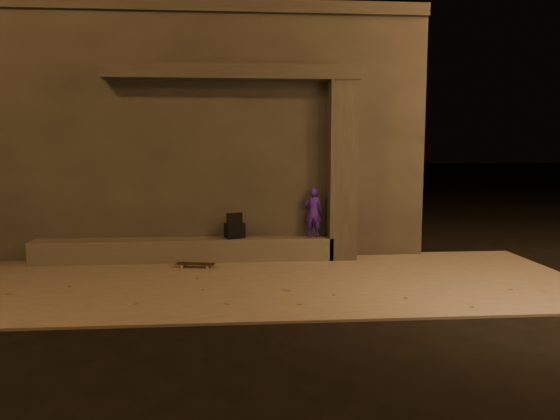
{
  "coord_description": "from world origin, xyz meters",
  "views": [
    {
      "loc": [
        -0.47,
        -7.21,
        2.39
      ],
      "look_at": [
        0.29,
        2.0,
        1.27
      ],
      "focal_mm": 35.0,
      "sensor_mm": 36.0,
      "label": 1
    }
  ],
  "objects": [
    {
      "name": "ground",
      "position": [
        0.0,
        0.0,
        0.0
      ],
      "size": [
        120.0,
        120.0,
        0.0
      ],
      "primitive_type": "plane",
      "color": "black",
      "rests_on": "ground"
    },
    {
      "name": "skateboard",
      "position": [
        -1.24,
        3.1,
        0.11
      ],
      "size": [
        0.77,
        0.33,
        0.08
      ],
      "rotation": [
        0.0,
        0.0,
        -0.19
      ],
      "color": "black",
      "rests_on": "sidewalk"
    },
    {
      "name": "backpack",
      "position": [
        -0.49,
        3.75,
        0.67
      ],
      "size": [
        0.44,
        0.37,
        0.53
      ],
      "rotation": [
        0.0,
        0.0,
        0.4
      ],
      "color": "black",
      "rests_on": "ledge"
    },
    {
      "name": "ledge",
      "position": [
        -1.5,
        3.75,
        0.27
      ],
      "size": [
        6.0,
        0.55,
        0.45
      ],
      "primitive_type": "cube",
      "color": "#55524D",
      "rests_on": "sidewalk"
    },
    {
      "name": "building",
      "position": [
        -1.0,
        6.49,
        2.61
      ],
      "size": [
        9.0,
        5.1,
        5.22
      ],
      "color": "#34312F",
      "rests_on": "ground"
    },
    {
      "name": "sidewalk",
      "position": [
        0.0,
        2.0,
        0.02
      ],
      "size": [
        11.0,
        4.4,
        0.04
      ],
      "primitive_type": "cube",
      "color": "slate",
      "rests_on": "ground"
    },
    {
      "name": "canopy",
      "position": [
        -0.5,
        3.8,
        3.78
      ],
      "size": [
        5.0,
        0.7,
        0.28
      ],
      "primitive_type": "cube",
      "color": "#34312F",
      "rests_on": "column"
    },
    {
      "name": "column",
      "position": [
        1.7,
        3.75,
        1.84
      ],
      "size": [
        0.55,
        0.55,
        3.6
      ],
      "primitive_type": "cube",
      "color": "#34312F",
      "rests_on": "sidewalk"
    },
    {
      "name": "skateboarder",
      "position": [
        1.12,
        3.75,
        1.0
      ],
      "size": [
        0.43,
        0.34,
        1.02
      ],
      "primitive_type": "imported",
      "rotation": [
        0.0,
        0.0,
        2.87
      ],
      "color": "#3A1AAC",
      "rests_on": "ledge"
    }
  ]
}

